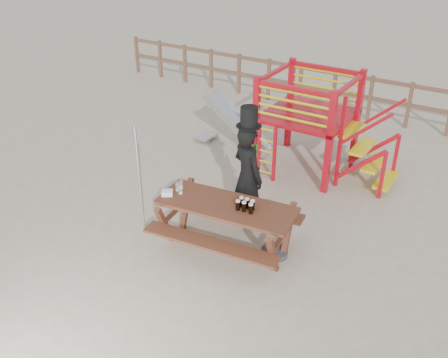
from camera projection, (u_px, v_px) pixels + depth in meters
ground at (204, 246)px, 8.40m from camera, size 60.00×60.00×0.00m
back_fence at (352, 90)px, 13.22m from camera, size 15.09×0.09×1.20m
playground_fort at (304, 120)px, 10.47m from camera, size 4.71×1.84×2.10m
picnic_table at (226, 221)px, 8.10m from camera, size 2.39×1.79×0.86m
man_with_hat at (248, 174)px, 8.56m from camera, size 0.81×0.68×2.21m
metal_pole at (140, 179)px, 8.44m from camera, size 0.04×0.04×1.95m
parasol_base at (274, 252)px, 8.17m from camera, size 0.44×0.44×0.19m
paper_bag at (167, 193)px, 8.18m from camera, size 0.23×0.22×0.08m
stout_pints at (246, 205)px, 7.76m from camera, size 0.29×0.19×0.17m
empty_glasses at (180, 187)px, 8.28m from camera, size 0.18×0.21×0.15m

